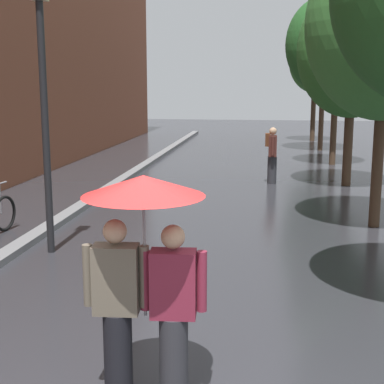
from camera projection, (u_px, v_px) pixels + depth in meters
kerb_strip at (106, 190)px, 14.92m from camera, size 0.30×36.00×0.12m
street_tree_2 at (353, 52)px, 15.25m from camera, size 2.99×2.99×5.45m
street_tree_3 at (338, 46)px, 19.23m from camera, size 2.68×2.68×5.77m
street_tree_4 at (324, 45)px, 23.36m from camera, size 3.19×3.19×6.32m
street_tree_5 at (315, 61)px, 27.31m from camera, size 2.51×2.51×5.44m
couple_under_umbrella at (144, 256)px, 4.95m from camera, size 1.09×1.07×2.07m
street_lamp_post at (44, 99)px, 9.19m from camera, size 0.24×0.24×4.42m
pedestrian_walking_midground at (272, 154)px, 16.08m from camera, size 0.34×0.59×1.60m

